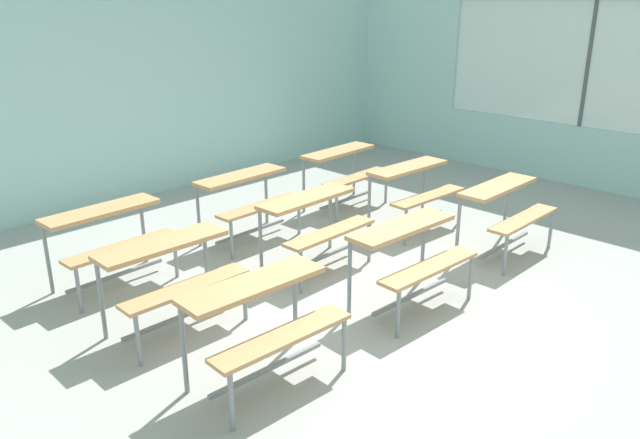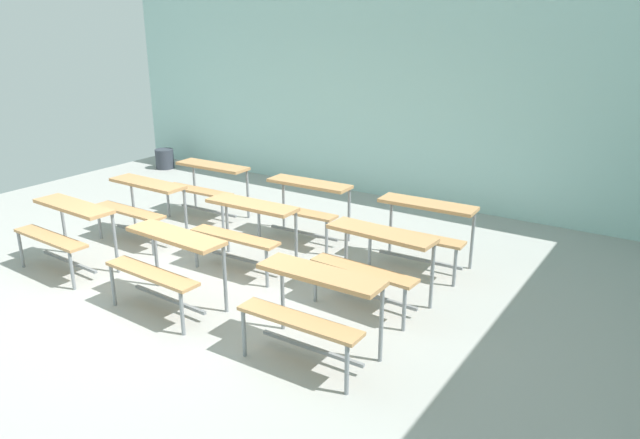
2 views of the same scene
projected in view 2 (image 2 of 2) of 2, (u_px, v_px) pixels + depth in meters
The scene contains 12 objects.
ground at pixel (164, 300), 6.16m from camera, with size 10.00×9.00×0.05m, color #9E9E99.
wall_back at pixel (377, 99), 9.22m from camera, with size 10.00×0.12×3.00m, color #A8D1CC.
desk_bench_r0c0 at pixel (66, 222), 6.66m from camera, with size 1.13×0.64×0.74m.
desk_bench_r0c1 at pixel (168, 254), 5.77m from camera, with size 1.13×0.64×0.74m.
desk_bench_r0c2 at pixel (313, 297), 4.91m from camera, with size 1.10×0.60×0.74m.
desk_bench_r1c0 at pixel (142, 197), 7.54m from camera, with size 1.11×0.61×0.74m.
desk_bench_r1c1 at pixel (246, 221), 6.70m from camera, with size 1.11×0.61×0.74m.
desk_bench_r1c2 at pixel (375, 251), 5.84m from camera, with size 1.13×0.64×0.74m.
desk_bench_r2c0 at pixel (208, 178), 8.41m from camera, with size 1.12×0.62×0.74m.
desk_bench_r2c1 at pixel (305, 197), 7.54m from camera, with size 1.12×0.62×0.74m.
desk_bench_r2c2 at pixel (423, 220), 6.71m from camera, with size 1.12×0.63×0.74m.
trash_bin at pixel (165, 159), 11.20m from camera, with size 0.33×0.33×0.36m, color #333842.
Camera 2 is at (4.39, -3.76, 2.76)m, focal length 33.83 mm.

